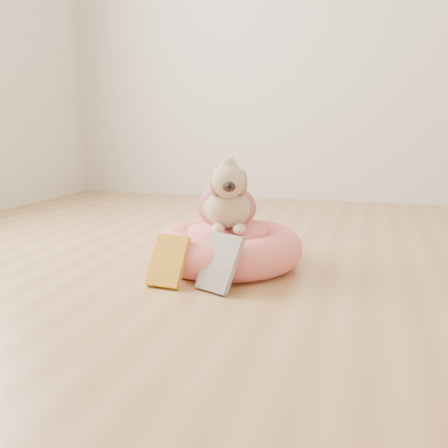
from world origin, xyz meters
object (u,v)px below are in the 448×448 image
(book_yellow, at_px, (168,261))
(pet_bed, at_px, (228,248))
(dog, at_px, (227,191))
(book_white, at_px, (220,263))

(book_yellow, bearing_deg, pet_bed, 71.34)
(dog, xyz_separation_m, book_white, (0.06, -0.30, -0.20))
(pet_bed, relative_size, book_yellow, 3.13)
(dog, relative_size, book_white, 1.95)
(dog, xyz_separation_m, book_yellow, (-0.13, -0.30, -0.21))
(dog, bearing_deg, book_yellow, -130.80)
(dog, distance_m, book_yellow, 0.38)
(book_yellow, height_order, book_white, book_white)
(pet_bed, height_order, dog, dog)
(book_yellow, bearing_deg, dog, 73.01)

